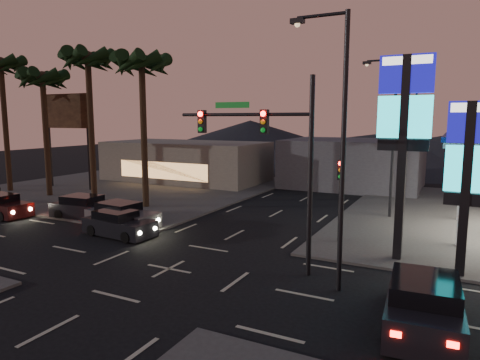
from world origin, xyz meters
The scene contains 23 objects.
ground centered at (0.00, 0.00, 0.00)m, with size 140.00×140.00×0.00m, color black.
corner_lot_nw centered at (-16.00, 16.00, 0.06)m, with size 24.00×24.00×0.12m, color #47443F.
pylon_sign_tall centered at (8.50, 5.50, 6.39)m, with size 2.20×0.35×9.00m.
pylon_sign_short centered at (11.00, 4.50, 4.66)m, with size 1.60×0.35×7.00m.
traffic_signal_mast centered at (3.76, 1.99, 5.23)m, with size 6.10×0.39×8.00m.
pedestal_signal centered at (5.50, 6.98, 2.92)m, with size 0.32×0.39×4.30m.
streetlight_near centered at (6.79, 1.00, 5.72)m, with size 2.14×0.25×10.00m.
streetlight_mid centered at (6.79, 14.00, 5.72)m, with size 2.14×0.25×10.00m.
streetlight_far centered at (6.79, 28.00, 5.72)m, with size 2.14×0.25×10.00m.
palm_a centered at (-9.00, 9.50, 9.43)m, with size 4.41×4.41×10.86m.
palm_b centered at (-14.00, 9.50, 9.97)m, with size 4.41×4.41×11.46m.
palm_c centered at (-19.00, 9.50, 8.88)m, with size 4.41×4.41×10.26m.
palm_d centered at (-24.00, 9.50, 10.15)m, with size 4.41×4.41×11.66m.
billboard centered at (-20.50, 13.00, 6.33)m, with size 6.00×0.30×8.50m.
building_far_west centered at (-14.00, 22.00, 2.00)m, with size 16.00×8.00×4.00m, color #726B5B.
building_far_mid centered at (2.00, 26.00, 2.20)m, with size 12.00×9.00×4.40m, color #4C4C51.
hill_left centered at (-25.00, 60.00, 3.00)m, with size 40.00×40.00×6.00m, color black.
hill_center centered at (0.00, 60.00, 2.00)m, with size 60.00×60.00×4.00m, color black.
car_lane_a_front centered at (-5.56, 3.02, 0.64)m, with size 4.31×2.05×1.37m.
car_lane_a_mid centered at (-15.77, 3.13, 0.67)m, with size 4.51×2.07×1.44m.
car_lane_b_front centered at (-6.63, 4.43, 0.69)m, with size 4.69×2.26×1.49m.
car_lane_b_mid centered at (-10.30, 5.13, 0.69)m, with size 4.68×2.25×1.48m.
suv_station centered at (10.01, -0.63, 0.76)m, with size 2.41×5.05×1.64m.
Camera 1 is at (10.62, -14.16, 6.33)m, focal length 32.00 mm.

